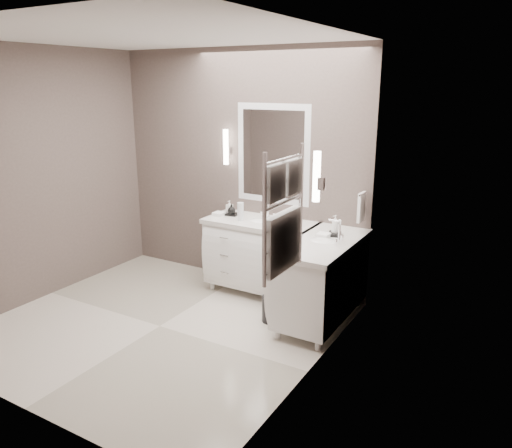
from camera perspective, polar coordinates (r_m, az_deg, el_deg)
The scene contains 20 objects.
floor at distance 5.11m, azimuth -10.94°, elevation -11.43°, with size 3.20×3.00×0.01m, color beige.
ceiling at distance 4.57m, azimuth -12.83°, elevation 20.40°, with size 3.20×3.00×0.01m, color white.
wall_back at distance 5.84m, azimuth -1.92°, elevation 6.36°, with size 3.20×0.01×2.70m, color #524541.
wall_left at distance 5.84m, azimuth -23.71°, elevation 5.02°, with size 0.01×3.00×2.70m, color #524541.
wall_right at distance 3.80m, azimuth 6.59°, elevation 1.05°, with size 0.01×3.00×2.70m, color #524541.
vanity_back at distance 5.60m, azimuth 0.55°, elevation -3.21°, with size 1.24×0.59×0.97m.
vanity_right at distance 4.96m, azimuth 7.53°, elevation -5.91°, with size 0.59×1.24×0.97m.
mirror_back at distance 5.57m, azimuth 1.93°, elevation 7.97°, with size 0.90×0.02×1.10m.
mirror_right at distance 4.49m, azimuth 10.62°, elevation 5.80°, with size 0.02×0.90×1.10m.
sconce_back at distance 5.81m, azimuth -3.47°, elevation 8.70°, with size 0.06×0.06×0.40m.
sconce_right at distance 3.97m, azimuth 6.93°, elevation 5.28°, with size 0.06×0.06×0.40m.
towel_bar_corner at distance 5.11m, azimuth 11.97°, elevation 1.97°, with size 0.03×0.22×0.30m.
towel_ladder at distance 3.46m, azimuth 3.11°, elevation 0.38°, with size 0.06×0.58×0.90m.
waste_bin at distance 5.06m, azimuth 1.76°, elevation -9.67°, with size 0.19×0.19×0.27m, color black.
amenity_tray_back at distance 5.72m, azimuth -2.90°, elevation 1.15°, with size 0.16×0.12×0.02m, color black.
amenity_tray_right at distance 5.02m, azimuth 8.97°, elevation -1.14°, with size 0.12×0.16×0.02m, color black.
water_bottle at distance 5.47m, azimuth -1.78°, elevation 1.43°, with size 0.07×0.07×0.20m, color silver.
soap_bottle_a at distance 5.73m, azimuth -3.05°, elevation 2.01°, with size 0.06×0.06×0.14m, color white.
soap_bottle_b at distance 5.67m, azimuth -2.82°, elevation 1.72°, with size 0.09×0.09×0.11m, color black.
soap_bottle_c at distance 4.99m, azimuth 9.02°, elevation -0.02°, with size 0.07×0.07×0.18m, color white.
Camera 1 is at (3.06, -3.37, 2.32)m, focal length 35.00 mm.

